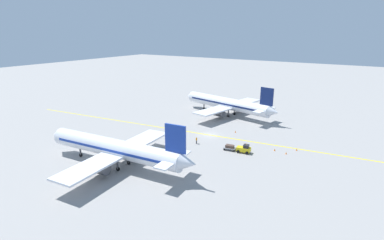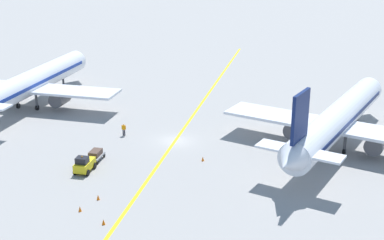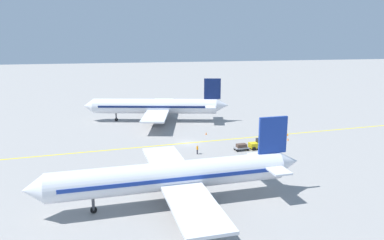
% 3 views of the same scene
% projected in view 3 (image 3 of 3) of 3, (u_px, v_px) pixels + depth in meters
% --- Properties ---
extents(ground_plane, '(400.00, 400.00, 0.00)m').
position_uv_depth(ground_plane, '(188.00, 143.00, 74.14)').
color(ground_plane, gray).
extents(apron_yellow_centreline, '(14.04, 119.27, 0.01)m').
position_uv_depth(apron_yellow_centreline, '(188.00, 143.00, 74.14)').
color(apron_yellow_centreline, yellow).
rests_on(apron_yellow_centreline, ground).
extents(airplane_at_gate, '(28.33, 35.55, 10.60)m').
position_uv_depth(airplane_at_gate, '(174.00, 176.00, 47.30)').
color(airplane_at_gate, silver).
rests_on(airplane_at_gate, ground).
extents(airplane_adjacent_stand, '(28.47, 35.31, 10.60)m').
position_uv_depth(airplane_adjacent_stand, '(157.00, 106.00, 91.21)').
color(airplane_adjacent_stand, silver).
rests_on(airplane_adjacent_stand, ground).
extents(baggage_tug_white, '(2.05, 3.16, 2.11)m').
position_uv_depth(baggage_tug_white, '(257.00, 144.00, 70.24)').
color(baggage_tug_white, gold).
rests_on(baggage_tug_white, ground).
extents(baggage_cart_trailing, '(1.70, 2.75, 1.24)m').
position_uv_depth(baggage_cart_trailing, '(241.00, 147.00, 69.31)').
color(baggage_cart_trailing, gray).
rests_on(baggage_cart_trailing, ground).
extents(ground_crew_worker, '(0.57, 0.28, 1.68)m').
position_uv_depth(ground_crew_worker, '(197.00, 149.00, 67.26)').
color(ground_crew_worker, '#23232D').
rests_on(ground_crew_worker, ground).
extents(traffic_cone_near_nose, '(0.32, 0.32, 0.55)m').
position_uv_depth(traffic_cone_near_nose, '(288.00, 139.00, 75.86)').
color(traffic_cone_near_nose, orange).
rests_on(traffic_cone_near_nose, ground).
extents(traffic_cone_mid_apron, '(0.32, 0.32, 0.55)m').
position_uv_depth(traffic_cone_mid_apron, '(275.00, 139.00, 75.83)').
color(traffic_cone_mid_apron, orange).
rests_on(traffic_cone_mid_apron, ground).
extents(traffic_cone_by_wingtip, '(0.32, 0.32, 0.55)m').
position_uv_depth(traffic_cone_by_wingtip, '(288.00, 134.00, 79.27)').
color(traffic_cone_by_wingtip, orange).
rests_on(traffic_cone_by_wingtip, ground).
extents(traffic_cone_far_edge, '(0.32, 0.32, 0.55)m').
position_uv_depth(traffic_cone_far_edge, '(206.00, 133.00, 80.08)').
color(traffic_cone_far_edge, orange).
rests_on(traffic_cone_far_edge, ground).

